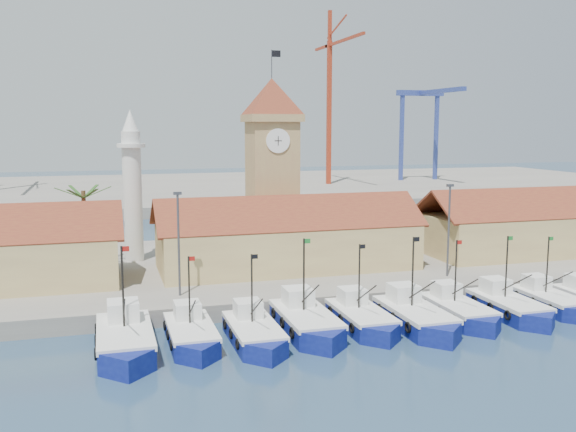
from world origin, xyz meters
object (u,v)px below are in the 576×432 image
object	(u,v)px
minaret	(132,185)
boat_5	(417,319)
boat_0	(125,342)
clock_tower	(272,163)

from	to	relation	value
minaret	boat_5	bearing A→B (deg)	-51.46
boat_0	boat_5	size ratio (longest dim) A/B	1.04
boat_0	clock_tower	size ratio (longest dim) A/B	0.47
clock_tower	boat_0	bearing A→B (deg)	-126.18
minaret	clock_tower	bearing A→B (deg)	-7.61
boat_0	boat_5	distance (m)	22.60
boat_0	minaret	world-z (taller)	minaret
boat_0	boat_5	xyz separation A→B (m)	(22.59, -0.66, -0.04)
boat_5	clock_tower	world-z (taller)	clock_tower
boat_5	clock_tower	bearing A→B (deg)	103.24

